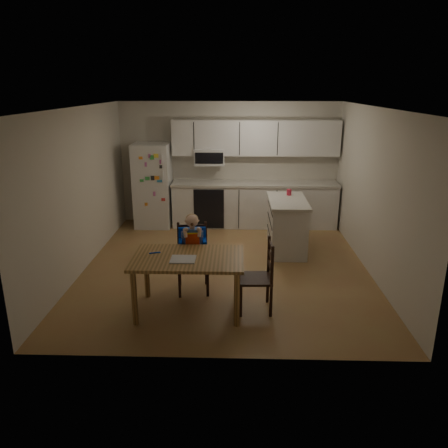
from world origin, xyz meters
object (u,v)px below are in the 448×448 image
object	(u,v)px
red_cup	(289,192)
dining_table	(188,264)
chair_side	(263,271)
refrigerator	(153,185)
kitchen_island	(287,225)
chair_booster	(193,244)

from	to	relation	value
red_cup	dining_table	size ratio (longest dim) A/B	0.08
dining_table	chair_side	world-z (taller)	chair_side
red_cup	dining_table	xyz separation A→B (m)	(-1.54, -2.59, -0.32)
red_cup	dining_table	bearing A→B (deg)	-120.77
refrigerator	dining_table	xyz separation A→B (m)	(1.11, -3.61, -0.20)
refrigerator	kitchen_island	bearing A→B (deg)	-27.58
refrigerator	dining_table	distance (m)	3.78
refrigerator	dining_table	world-z (taller)	refrigerator
red_cup	chair_booster	world-z (taller)	chair_booster
refrigerator	kitchen_island	world-z (taller)	refrigerator
chair_side	refrigerator	bearing A→B (deg)	-152.36
red_cup	chair_side	bearing A→B (deg)	-103.26
refrigerator	chair_side	distance (m)	4.12
kitchen_island	dining_table	size ratio (longest dim) A/B	0.89
refrigerator	red_cup	xyz separation A→B (m)	(2.66, -1.02, 0.12)
kitchen_island	chair_side	size ratio (longest dim) A/B	1.31
refrigerator	chair_booster	distance (m)	3.19
dining_table	chair_side	distance (m)	0.95
kitchen_island	chair_side	xyz separation A→B (m)	(-0.54, -2.19, 0.07)
refrigerator	chair_side	size ratio (longest dim) A/B	1.79
red_cup	chair_side	xyz separation A→B (m)	(-0.60, -2.54, -0.43)
chair_booster	chair_side	bearing A→B (deg)	-37.61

